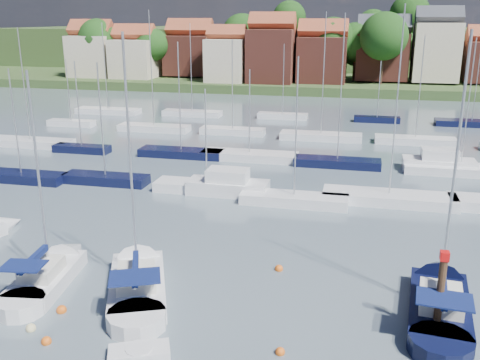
# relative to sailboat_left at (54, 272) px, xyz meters

# --- Properties ---
(ground) EXTENTS (260.00, 260.00, 0.00)m
(ground) POSITION_rel_sailboat_left_xyz_m (11.52, 37.44, -0.36)
(ground) COLOR #46525F
(ground) RESTS_ON ground
(sailboat_left) EXTENTS (3.83, 9.83, 13.11)m
(sailboat_left) POSITION_rel_sailboat_left_xyz_m (0.00, 0.00, 0.00)
(sailboat_left) COLOR silver
(sailboat_left) RESTS_ON ground
(sailboat_centre) EXTENTS (7.05, 11.50, 15.26)m
(sailboat_centre) POSITION_rel_sailboat_left_xyz_m (5.06, 0.61, -0.01)
(sailboat_centre) COLOR silver
(sailboat_centre) RESTS_ON ground
(sailboat_navy) EXTENTS (4.04, 11.34, 15.40)m
(sailboat_navy) POSITION_rel_sailboat_left_xyz_m (21.74, 1.94, -0.01)
(sailboat_navy) COLOR black
(sailboat_navy) RESTS_ON ground
(tender) EXTENTS (3.01, 2.25, 0.59)m
(tender) POSITION_rel_sailboat_left_xyz_m (8.02, -6.16, -0.14)
(tender) COLOR silver
(tender) RESTS_ON ground
(timber_piling) EXTENTS (0.40, 0.40, 6.65)m
(timber_piling) POSITION_rel_sailboat_left_xyz_m (21.23, -1.34, 0.94)
(timber_piling) COLOR #4C331E
(timber_piling) RESTS_ON ground
(buoy_b) EXTENTS (0.49, 0.49, 0.49)m
(buoy_b) POSITION_rel_sailboat_left_xyz_m (1.96, -5.30, -0.36)
(buoy_b) COLOR beige
(buoy_b) RESTS_ON ground
(buoy_c) EXTENTS (0.54, 0.54, 0.54)m
(buoy_c) POSITION_rel_sailboat_left_xyz_m (2.51, -3.42, -0.36)
(buoy_c) COLOR #D85914
(buoy_c) RESTS_ON ground
(buoy_d) EXTENTS (0.45, 0.45, 0.45)m
(buoy_d) POSITION_rel_sailboat_left_xyz_m (14.16, -4.49, -0.36)
(buoy_d) COLOR #D85914
(buoy_d) RESTS_ON ground
(buoy_e) EXTENTS (0.50, 0.50, 0.50)m
(buoy_e) POSITION_rel_sailboat_left_xyz_m (12.80, 3.87, -0.36)
(buoy_e) COLOR #D85914
(buoy_e) RESTS_ON ground
(buoy_g) EXTENTS (0.49, 0.49, 0.49)m
(buoy_g) POSITION_rel_sailboat_left_xyz_m (3.32, -6.12, -0.36)
(buoy_g) COLOR #D85914
(buoy_g) RESTS_ON ground
(marina_field) EXTENTS (79.62, 41.41, 15.93)m
(marina_field) POSITION_rel_sailboat_left_xyz_m (13.42, 32.59, 0.07)
(marina_field) COLOR silver
(marina_field) RESTS_ON ground
(far_shore_town) EXTENTS (212.46, 90.00, 22.27)m
(far_shore_town) POSITION_rel_sailboat_left_xyz_m (13.74, 130.11, 4.24)
(far_shore_town) COLOR #334E27
(far_shore_town) RESTS_ON ground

